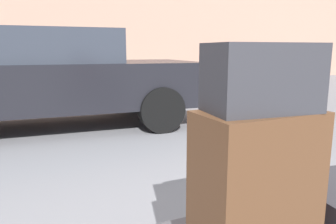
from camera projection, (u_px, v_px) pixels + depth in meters
suitcase_brown_stacked_top at (256, 195)px, 1.15m from camera, size 0.43×0.25×0.60m
suitcase_maroon_rear_right at (257, 160)px, 1.41m from camera, size 0.39×0.24×0.67m
duffel_bag_charcoal_topmost_pile at (262, 78)px, 1.07m from camera, size 0.38×0.24×0.22m
parked_car at (46, 76)px, 4.75m from camera, size 4.42×2.16×1.42m
bicycle_leaning at (226, 72)px, 11.37m from camera, size 1.74×0.39×0.96m
bollard_kerb_near at (168, 81)px, 9.08m from camera, size 0.21×0.21×0.57m
bollard_kerb_mid at (210, 79)px, 9.62m from camera, size 0.21×0.21×0.57m
bollard_kerb_far at (240, 78)px, 10.06m from camera, size 0.21×0.21×0.57m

